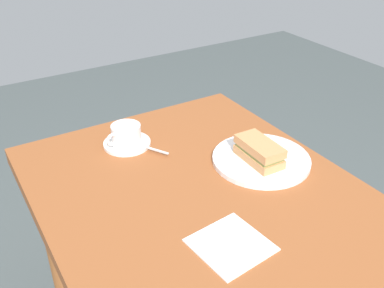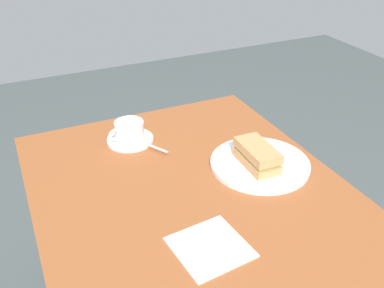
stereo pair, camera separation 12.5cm
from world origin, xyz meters
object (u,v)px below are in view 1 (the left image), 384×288
Objects in this scene: coffee_saucer at (127,143)px; napkin at (231,245)px; coffee_cup at (126,133)px; dining_table at (208,245)px; sandwich_plate at (261,159)px; sandwich_front at (259,151)px; spoon at (149,148)px.

coffee_saucer is 0.93× the size of napkin.
dining_table is at bearing 11.10° from coffee_cup.
coffee_saucer is at bearing -134.51° from sandwich_plate.
dining_table is 0.29m from sandwich_front.
coffee_saucer is (-0.29, -0.27, -0.04)m from sandwich_front.
sandwich_plate is 3.00× the size of spoon.
sandwich_plate is 2.44× the size of coffee_cup.
spoon reaches higher than napkin.
spoon is at bearing 31.08° from coffee_cup.
spoon is at bearing 30.05° from coffee_saucer.
napkin is (0.16, -0.05, 0.15)m from dining_table.
sandwich_plate reaches higher than dining_table.
coffee_saucer is at bearing -178.07° from napkin.
coffee_cup is at bearing -134.33° from sandwich_plate.
sandwich_plate reaches higher than coffee_saucer.
dining_table is 11.25× the size of spoon.
sandwich_plate is at bearing 49.21° from spoon.
sandwich_plate is at bearing 45.49° from coffee_saucer.
coffee_cup is at bearing -148.92° from spoon.
dining_table is at bearing -72.68° from sandwich_plate.
coffee_cup is at bearing -168.90° from dining_table.
sandwich_plate is 0.32m from spoon.
dining_table is 0.40m from coffee_cup.
spoon is (-0.21, -0.24, 0.01)m from sandwich_plate.
coffee_saucer is at bearing -137.09° from sandwich_front.
coffee_cup reaches higher than coffee_saucer.
sandwich_front is 0.32m from spoon.
sandwich_plate reaches higher than napkin.
napkin is (0.23, -0.27, -0.01)m from sandwich_plate.
napkin is at bearing 1.93° from coffee_saucer.
dining_table is at bearing 162.70° from napkin.
dining_table is 0.39m from coffee_saucer.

